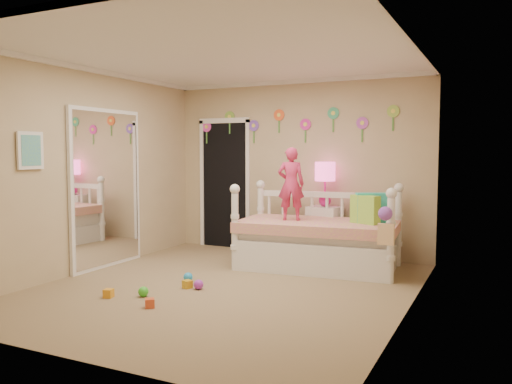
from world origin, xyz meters
The scene contains 18 objects.
floor centered at (0.00, 0.00, 0.00)m, with size 4.00×4.50×0.01m, color #7F684C.
ceiling centered at (0.00, 0.00, 2.60)m, with size 4.00×4.50×0.01m, color white.
back_wall centered at (0.00, 2.25, 1.30)m, with size 4.00×0.01×2.60m, color tan.
left_wall centered at (-2.00, 0.00, 1.30)m, with size 0.01×4.50×2.60m, color tan.
right_wall centered at (2.00, 0.00, 1.30)m, with size 0.01×4.50×2.60m, color tan.
crown_molding centered at (0.00, 0.00, 2.57)m, with size 4.00×4.50×0.06m, color white, non-canonical shape.
daybed centered at (0.61, 1.43, 0.56)m, with size 2.08×1.12×1.13m, color white, non-canonical shape.
pillow_turquoise centered at (1.28, 1.55, 0.82)m, with size 0.38×0.13×0.38m, color #2AD1D3.
pillow_lime centered at (1.23, 1.44, 0.81)m, with size 0.38×0.14×0.36m, color #93D440.
child centered at (0.26, 1.33, 1.11)m, with size 0.35×0.23×0.97m, color #CD2E5D.
nightstand centered at (0.49, 2.07, 0.37)m, with size 0.45×0.34×0.75m, color white.
table_lamp centered at (0.49, 2.07, 1.17)m, with size 0.29×0.29×0.64m.
closet_doorway centered at (-1.25, 2.23, 1.03)m, with size 0.90×0.04×2.07m, color black.
flower_decals centered at (-0.09, 2.24, 1.94)m, with size 3.40×0.02×0.50m, color #B2668C, non-canonical shape.
mirror_closet centered at (-1.96, 0.30, 1.05)m, with size 0.07×1.30×2.10m, color white.
wall_picture centered at (-1.97, -0.90, 1.55)m, with size 0.05×0.34×0.42m, color white.
hanging_bag centered at (1.60, 0.85, 0.69)m, with size 0.20×0.16×0.36m, color beige, non-canonical shape.
toy_scatter centered at (-0.61, -0.43, 0.06)m, with size 0.80×1.30×0.11m, color #996666, non-canonical shape.
Camera 1 is at (2.80, -5.01, 1.53)m, focal length 36.30 mm.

